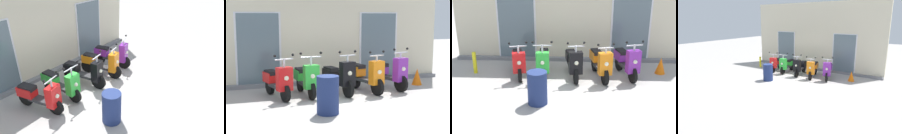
{
  "view_description": "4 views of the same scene",
  "coord_description": "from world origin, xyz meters",
  "views": [
    {
      "loc": [
        -4.25,
        -3.37,
        3.88
      ],
      "look_at": [
        0.73,
        0.48,
        0.58
      ],
      "focal_mm": 34.03,
      "sensor_mm": 36.0,
      "label": 1
    },
    {
      "loc": [
        -2.92,
        -7.68,
        2.15
      ],
      "look_at": [
        -0.18,
        0.5,
        0.86
      ],
      "focal_mm": 53.89,
      "sensor_mm": 36.0,
      "label": 2
    },
    {
      "loc": [
        0.16,
        -7.25,
        3.47
      ],
      "look_at": [
        -0.22,
        0.56,
        0.52
      ],
      "focal_mm": 46.4,
      "sensor_mm": 36.0,
      "label": 3
    },
    {
      "loc": [
        5.42,
        -8.22,
        3.08
      ],
      "look_at": [
        -0.32,
        0.6,
        0.51
      ],
      "focal_mm": 31.35,
      "sensor_mm": 36.0,
      "label": 4
    }
  ],
  "objects": [
    {
      "name": "ground_plane",
      "position": [
        0.0,
        0.0,
        0.0
      ],
      "size": [
        40.0,
        40.0,
        0.0
      ],
      "primitive_type": "plane",
      "color": "#A8A39E"
    },
    {
      "name": "storefront_facade",
      "position": [
        0.0,
        2.85,
        1.97
      ],
      "size": [
        8.39,
        0.5,
        4.08
      ],
      "color": "beige",
      "rests_on": "ground_plane"
    },
    {
      "name": "scooter_red",
      "position": [
        -1.67,
        1.13,
        0.46
      ],
      "size": [
        0.71,
        1.49,
        1.23
      ],
      "color": "black",
      "rests_on": "ground_plane"
    },
    {
      "name": "scooter_green",
      "position": [
        -0.89,
        1.17,
        0.48
      ],
      "size": [
        0.61,
        1.56,
        1.26
      ],
      "color": "black",
      "rests_on": "ground_plane"
    },
    {
      "name": "scooter_black",
      "position": [
        0.04,
        1.1,
        0.49
      ],
      "size": [
        0.63,
        1.65,
        1.27
      ],
      "color": "black",
      "rests_on": "ground_plane"
    },
    {
      "name": "scooter_orange",
      "position": [
        0.86,
        1.06,
        0.5
      ],
      "size": [
        0.67,
        1.58,
        1.24
      ],
      "color": "black",
      "rests_on": "ground_plane"
    },
    {
      "name": "scooter_purple",
      "position": [
        1.68,
        1.19,
        0.52
      ],
      "size": [
        0.72,
        1.52,
        1.28
      ],
      "color": "black",
      "rests_on": "ground_plane"
    },
    {
      "name": "traffic_cone",
      "position": [
        2.82,
        1.52,
        0.26
      ],
      "size": [
        0.32,
        0.32,
        0.52
      ],
      "primitive_type": "cone",
      "color": "orange",
      "rests_on": "ground_plane"
    },
    {
      "name": "trash_bin",
      "position": [
        -0.82,
        -0.7,
        0.43
      ],
      "size": [
        0.5,
        0.5,
        0.86
      ],
      "primitive_type": "cylinder",
      "color": "navy",
      "rests_on": "ground_plane"
    }
  ]
}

